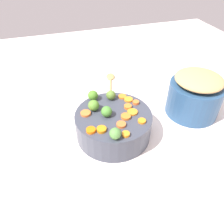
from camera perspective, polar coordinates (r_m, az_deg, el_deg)
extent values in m
cube|color=white|center=(0.89, 0.33, -6.15)|extent=(2.40, 2.40, 0.02)
cylinder|color=#393E4B|center=(0.85, 0.00, -3.18)|extent=(0.29, 0.29, 0.10)
cylinder|color=navy|center=(1.01, 20.37, 3.26)|extent=(0.22, 0.22, 0.14)
ellipsoid|color=tan|center=(0.96, 21.64, 7.86)|extent=(0.19, 0.19, 0.05)
cylinder|color=orange|center=(0.82, -6.83, -0.35)|extent=(0.05, 0.05, 0.01)
cylinder|color=orange|center=(0.88, 4.26, 3.25)|extent=(0.05, 0.05, 0.01)
cylinder|color=orange|center=(0.82, 5.29, -0.01)|extent=(0.04, 0.04, 0.01)
cylinder|color=orange|center=(0.87, 6.16, 2.47)|extent=(0.04, 0.04, 0.01)
cylinder|color=orange|center=(0.80, 3.60, -1.18)|extent=(0.05, 0.05, 0.01)
cylinder|color=orange|center=(0.79, 7.73, -2.32)|extent=(0.03, 0.03, 0.01)
cylinder|color=orange|center=(0.84, 4.12, 1.37)|extent=(0.03, 0.03, 0.01)
cylinder|color=orange|center=(0.73, 3.59, -5.74)|extent=(0.03, 0.03, 0.01)
cylinder|color=orange|center=(0.77, 2.39, -3.26)|extent=(0.05, 0.05, 0.01)
cylinder|color=orange|center=(0.75, -5.47, -4.72)|extent=(0.04, 0.04, 0.01)
cylinder|color=orange|center=(0.75, -2.72, -4.51)|extent=(0.05, 0.05, 0.01)
cylinder|color=orange|center=(0.90, 2.69, 4.04)|extent=(0.03, 0.03, 0.01)
sphere|color=#54882D|center=(0.83, -4.77, 1.71)|extent=(0.04, 0.04, 0.04)
sphere|color=#488832|center=(0.80, -1.38, 0.06)|extent=(0.04, 0.04, 0.04)
sphere|color=#50863E|center=(0.71, 0.86, -5.58)|extent=(0.04, 0.04, 0.04)
sphere|color=#4C8526|center=(0.88, -4.96, 4.28)|extent=(0.04, 0.04, 0.04)
sphere|color=#5B7F30|center=(0.88, -0.29, 4.40)|extent=(0.04, 0.04, 0.04)
cube|color=tan|center=(1.11, -0.43, 5.31)|extent=(0.24, 0.08, 0.01)
ellipsoid|color=tan|center=(1.23, -0.41, 9.19)|extent=(0.08, 0.06, 0.01)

